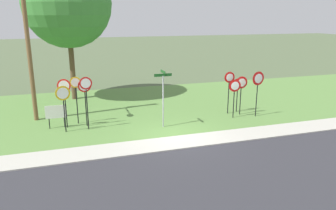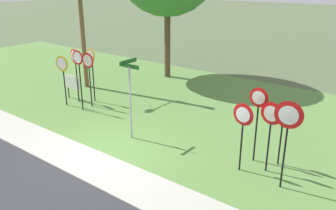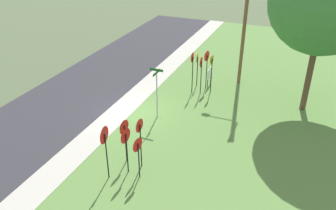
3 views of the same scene
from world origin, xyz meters
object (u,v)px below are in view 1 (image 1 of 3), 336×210
at_px(yield_sign_near_right, 229,83).
at_px(street_name_post, 163,94).
at_px(stop_sign_near_left, 85,92).
at_px(notice_board, 56,113).
at_px(yield_sign_far_left, 235,90).
at_px(utility_pole, 26,30).
at_px(stop_sign_far_center, 76,91).
at_px(yield_sign_far_right, 258,83).
at_px(stop_sign_far_left, 64,93).
at_px(oak_tree_left, 67,4).
at_px(stop_sign_far_right, 63,99).
at_px(yield_sign_near_left, 241,86).
at_px(yield_sign_center, 238,87).
at_px(stop_sign_near_right, 86,92).

bearing_deg(yield_sign_near_right, street_name_post, -162.13).
xyz_separation_m(stop_sign_near_left, notice_board, (-1.55, 0.18, -1.05)).
bearing_deg(yield_sign_far_left, notice_board, 179.46).
relative_size(yield_sign_near_right, utility_pole, 0.27).
height_order(stop_sign_far_center, yield_sign_far_right, yield_sign_far_right).
bearing_deg(stop_sign_far_left, yield_sign_far_right, 4.03).
xyz_separation_m(stop_sign_far_left, oak_tree_left, (0.63, 6.48, 4.69)).
height_order(stop_sign_far_right, street_name_post, street_name_post).
height_order(stop_sign_far_left, utility_pole, utility_pole).
relative_size(stop_sign_near_left, utility_pole, 0.27).
bearing_deg(utility_pole, stop_sign_near_left, -34.90).
xyz_separation_m(yield_sign_near_left, yield_sign_far_left, (-0.71, -0.46, -0.05)).
bearing_deg(street_name_post, notice_board, 164.04).
distance_m(yield_sign_near_right, yield_sign_far_right, 1.68).
relative_size(stop_sign_far_right, oak_tree_left, 0.25).
xyz_separation_m(yield_sign_far_right, yield_sign_center, (-0.57, 1.29, -0.49)).
bearing_deg(street_name_post, yield_sign_near_right, 14.49).
bearing_deg(stop_sign_far_center, utility_pole, 155.17).
xyz_separation_m(yield_sign_center, street_name_post, (-5.28, -1.44, 0.28)).
relative_size(yield_sign_far_left, notice_board, 1.83).
relative_size(stop_sign_far_left, notice_board, 2.13).
xyz_separation_m(yield_sign_near_right, yield_sign_far_left, (-0.10, -0.86, -0.22)).
bearing_deg(yield_sign_far_right, yield_sign_center, 108.29).
xyz_separation_m(stop_sign_near_left, oak_tree_left, (-0.41, 6.54, 4.74)).
relative_size(stop_sign_near_right, street_name_post, 0.91).
bearing_deg(notice_board, oak_tree_left, 79.59).
distance_m(stop_sign_near_left, yield_sign_far_right, 9.87).
bearing_deg(stop_sign_far_left, stop_sign_far_center, 51.45).
bearing_deg(stop_sign_near_right, yield_sign_far_right, -6.93).
bearing_deg(yield_sign_far_left, stop_sign_far_right, -176.03).
relative_size(stop_sign_near_right, stop_sign_far_center, 1.06).
relative_size(yield_sign_far_left, oak_tree_left, 0.24).
height_order(stop_sign_near_right, notice_board, stop_sign_near_right).
height_order(stop_sign_far_center, street_name_post, street_name_post).
distance_m(stop_sign_far_left, notice_board, 1.22).
bearing_deg(yield_sign_near_right, stop_sign_far_right, -174.18).
relative_size(stop_sign_near_right, yield_sign_center, 1.34).
bearing_deg(oak_tree_left, utility_pole, -116.49).
xyz_separation_m(stop_sign_near_right, stop_sign_far_right, (-1.16, -0.05, -0.24)).
relative_size(stop_sign_near_left, yield_sign_far_left, 1.14).
height_order(stop_sign_near_right, stop_sign_far_center, stop_sign_near_right).
bearing_deg(street_name_post, stop_sign_near_left, 160.54).
xyz_separation_m(stop_sign_far_right, yield_sign_far_left, (9.49, -0.44, -0.08)).
bearing_deg(stop_sign_near_left, notice_board, 168.64).
distance_m(street_name_post, utility_pole, 8.11).
distance_m(yield_sign_far_left, oak_tree_left, 12.62).
xyz_separation_m(yield_sign_near_left, street_name_post, (-5.14, -0.77, 0.08)).
distance_m(yield_sign_far_right, oak_tree_left, 13.62).
distance_m(stop_sign_near_left, stop_sign_far_center, 0.72).
relative_size(stop_sign_near_right, stop_sign_far_right, 1.16).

